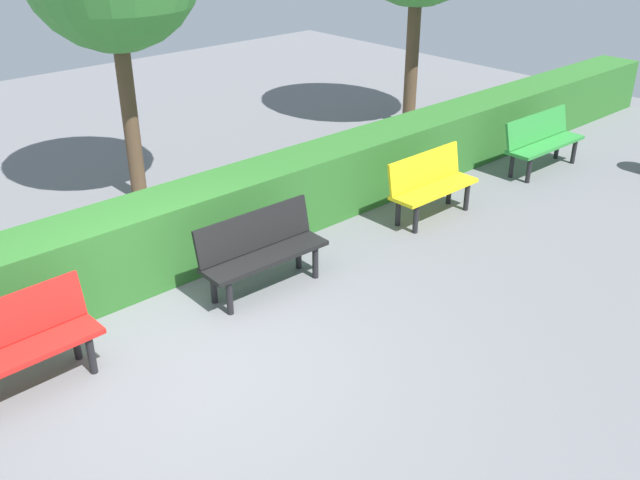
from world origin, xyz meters
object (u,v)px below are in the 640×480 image
bench_yellow (430,183)px  bench_red (11,345)px  bench_green (542,139)px  bench_black (261,248)px

bench_yellow → bench_red: 5.49m
bench_green → bench_black: same height
bench_black → bench_yellow: bearing=-178.9°
bench_green → bench_yellow: size_ratio=1.15×
bench_yellow → bench_red: (5.49, -0.05, 0.00)m
bench_yellow → bench_black: 2.81m
bench_green → bench_red: bearing=0.5°
bench_yellow → bench_black: bearing=-0.3°
bench_green → bench_black: bearing=0.6°
bench_green → bench_black: size_ratio=1.06×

